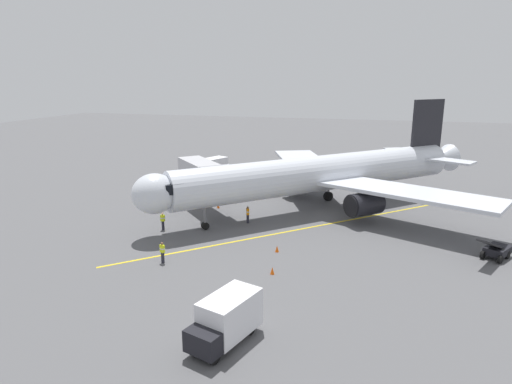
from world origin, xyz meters
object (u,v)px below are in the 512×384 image
object	(u,v)px
belt_loader_starboard_side	(496,250)
safety_cone_nose_left	(277,249)
box_truck_near_nose	(213,167)
jet_bridge	(207,177)
ground_crew_loader	(248,214)
safety_cone_wing_starboard	(205,206)
ground_crew_wing_walker	(162,252)
safety_cone_wing_port	(218,206)
airplane	(324,174)
box_truck_portside	(225,320)
safety_cone_nose_right	(272,271)
ground_crew_marshaller	(163,221)

from	to	relation	value
belt_loader_starboard_side	safety_cone_nose_left	bearing A→B (deg)	11.34
box_truck_near_nose	jet_bridge	bearing A→B (deg)	109.27
ground_crew_loader	safety_cone_wing_starboard	bearing A→B (deg)	-30.87
ground_crew_wing_walker	safety_cone_wing_port	bearing A→B (deg)	-86.05
jet_bridge	safety_cone_wing_starboard	bearing A→B (deg)	-50.83
jet_bridge	box_truck_near_nose	xyz separation A→B (m)	(5.87, -16.80, -2.38)
safety_cone_nose_left	ground_crew_loader	bearing A→B (deg)	-55.65
box_truck_near_nose	safety_cone_wing_starboard	size ratio (longest dim) A/B	9.07
safety_cone_wing_port	box_truck_near_nose	bearing A→B (deg)	-67.02
ground_crew_loader	box_truck_near_nose	size ratio (longest dim) A/B	0.34
airplane	box_truck_portside	size ratio (longest dim) A/B	6.68
safety_cone_nose_left	safety_cone_wing_port	distance (m)	14.06
safety_cone_wing_starboard	belt_loader_starboard_side	bearing A→B (deg)	166.26
airplane	safety_cone_nose_right	distance (m)	17.99
ground_crew_marshaller	safety_cone_wing_starboard	world-z (taller)	ground_crew_marshaller
airplane	box_truck_near_nose	xyz separation A→B (m)	(17.72, -12.83, -2.62)
box_truck_portside	jet_bridge	bearing A→B (deg)	-66.17
ground_crew_loader	safety_cone_nose_right	xyz separation A→B (m)	(-5.15, 10.89, -0.61)
box_truck_near_nose	ground_crew_loader	bearing A→B (deg)	119.82
jet_bridge	safety_cone_nose_left	size ratio (longest dim) A/B	17.44
box_truck_near_nose	safety_cone_nose_left	world-z (taller)	box_truck_near_nose
jet_bridge	safety_cone_nose_left	world-z (taller)	jet_bridge
ground_crew_marshaller	jet_bridge	bearing A→B (deg)	-105.16
ground_crew_wing_walker	box_truck_portside	bearing A→B (deg)	133.15
belt_loader_starboard_side	safety_cone_nose_left	world-z (taller)	belt_loader_starboard_side
safety_cone_nose_right	safety_cone_wing_starboard	xyz separation A→B (m)	(11.20, -14.51, 0.00)
ground_crew_loader	box_truck_portside	distance (m)	20.63
jet_bridge	box_truck_portside	distance (m)	24.98
ground_crew_marshaller	safety_cone_nose_left	xyz separation A→B (m)	(-11.66, 2.45, -0.61)
belt_loader_starboard_side	jet_bridge	bearing A→B (deg)	-12.23
belt_loader_starboard_side	safety_cone_wing_port	bearing A→B (deg)	-15.39
airplane	belt_loader_starboard_side	world-z (taller)	airplane
airplane	safety_cone_nose_right	xyz separation A→B (m)	(1.40, 17.55, -3.73)
box_truck_near_nose	box_truck_portside	xyz separation A→B (m)	(-15.92, 39.55, 0.00)
ground_crew_loader	ground_crew_wing_walker	bearing A→B (deg)	72.23
jet_bridge	belt_loader_starboard_side	distance (m)	27.75
ground_crew_loader	box_truck_portside	xyz separation A→B (m)	(-4.75, 20.07, 0.50)
jet_bridge	safety_cone_nose_right	world-z (taller)	jet_bridge
box_truck_portside	airplane	bearing A→B (deg)	-93.85
safety_cone_nose_right	safety_cone_wing_port	world-z (taller)	same
safety_cone_wing_starboard	safety_cone_wing_port	bearing A→B (deg)	-162.05
safety_cone_nose_right	safety_cone_wing_starboard	world-z (taller)	same
safety_cone_nose_right	safety_cone_wing_starboard	distance (m)	18.33
box_truck_portside	box_truck_near_nose	bearing A→B (deg)	-68.07
ground_crew_wing_walker	safety_cone_wing_port	distance (m)	15.31
ground_crew_marshaller	safety_cone_nose_right	size ratio (longest dim) A/B	3.11
jet_bridge	ground_crew_wing_walker	distance (m)	14.26
jet_bridge	ground_crew_loader	xyz separation A→B (m)	(-5.29, 2.68, -2.88)
safety_cone_wing_starboard	safety_cone_nose_right	bearing A→B (deg)	127.67
ground_crew_wing_walker	box_truck_near_nose	xyz separation A→B (m)	(7.59, -30.66, 0.50)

